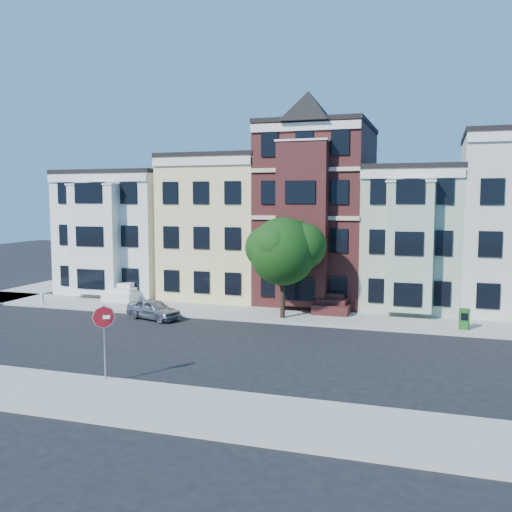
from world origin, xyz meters
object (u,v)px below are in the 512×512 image
(parked_car, at_px, (154,309))
(stop_sign, at_px, (105,338))
(street_tree, at_px, (283,256))
(fire_hydrant, at_px, (42,300))
(newspaper_box, at_px, (464,319))

(parked_car, xyz_separation_m, stop_sign, (3.92, -11.30, 1.19))
(street_tree, height_order, fire_hydrant, street_tree)
(parked_car, bearing_deg, stop_sign, -143.53)
(street_tree, distance_m, stop_sign, 14.03)
(parked_car, relative_size, stop_sign, 1.09)
(newspaper_box, bearing_deg, fire_hydrant, -166.55)
(parked_car, xyz_separation_m, newspaper_box, (17.57, 2.24, 0.10))
(parked_car, height_order, stop_sign, stop_sign)
(newspaper_box, bearing_deg, stop_sign, -123.81)
(newspaper_box, height_order, fire_hydrant, newspaper_box)
(parked_car, distance_m, fire_hydrant, 9.10)
(street_tree, bearing_deg, parked_car, -163.89)
(parked_car, distance_m, newspaper_box, 17.71)
(newspaper_box, relative_size, fire_hydrant, 1.79)
(fire_hydrant, height_order, stop_sign, stop_sign)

